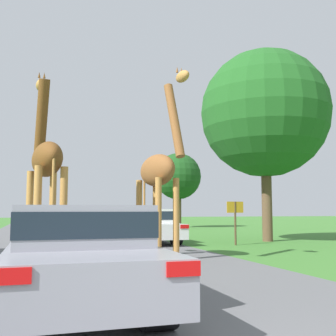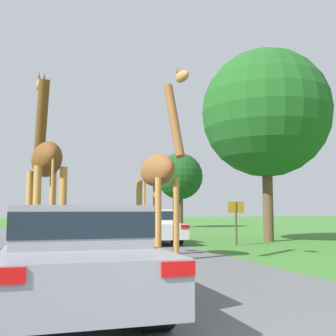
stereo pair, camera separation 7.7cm
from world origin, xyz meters
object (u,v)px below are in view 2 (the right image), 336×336
object	(u,v)px
car_lead_maroon	(77,253)
car_queue_left	(150,225)
car_queue_right	(88,223)
giraffe_companion	(45,164)
tree_left_edge	(266,113)
sign_post	(236,215)
tree_right_cluster	(180,177)
giraffe_near_road	(159,174)

from	to	relation	value
car_lead_maroon	car_queue_left	world-z (taller)	car_lead_maroon
car_queue_left	car_queue_right	bearing A→B (deg)	113.30
giraffe_companion	car_lead_maroon	distance (m)	4.61
tree_left_edge	car_queue_right	bearing A→B (deg)	142.82
car_queue_right	car_queue_left	distance (m)	5.21
car_lead_maroon	tree_left_edge	bearing A→B (deg)	49.03
car_queue_left	sign_post	distance (m)	3.67
giraffe_companion	car_queue_right	size ratio (longest dim) A/B	1.12
car_lead_maroon	sign_post	world-z (taller)	sign_post
car_queue_left	tree_right_cluster	distance (m)	16.11
tree_left_edge	tree_right_cluster	distance (m)	15.37
giraffe_near_road	sign_post	bearing A→B (deg)	-150.46
giraffe_near_road	car_queue_right	world-z (taller)	giraffe_near_road
car_queue_left	sign_post	world-z (taller)	sign_post
giraffe_near_road	tree_right_cluster	bearing A→B (deg)	-121.71
tree_right_cluster	giraffe_near_road	bearing A→B (deg)	-109.90
giraffe_near_road	tree_right_cluster	xyz separation A→B (m)	(7.35, 20.31, 1.63)
car_lead_maroon	car_queue_right	world-z (taller)	car_lead_maroon
tree_right_cluster	tree_left_edge	bearing A→B (deg)	-93.55
car_queue_right	tree_left_edge	world-z (taller)	tree_left_edge
giraffe_near_road	car_lead_maroon	world-z (taller)	giraffe_near_road
car_lead_maroon	car_queue_right	xyz separation A→B (m)	(1.83, 15.98, -0.05)
car_queue_right	car_queue_left	size ratio (longest dim) A/B	0.96
sign_post	car_lead_maroon	bearing A→B (deg)	-127.05
giraffe_near_road	car_queue_right	size ratio (longest dim) A/B	1.14
car_queue_left	tree_right_cluster	bearing A→B (deg)	67.06
giraffe_near_road	tree_left_edge	size ratio (longest dim) A/B	0.60
car_queue_right	tree_right_cluster	distance (m)	13.16
car_lead_maroon	car_queue_right	size ratio (longest dim) A/B	0.96
car_queue_right	tree_right_cluster	bearing A→B (deg)	49.87
car_queue_right	giraffe_near_road	bearing A→B (deg)	-85.34
car_queue_right	tree_left_edge	bearing A→B (deg)	-37.18
sign_post	tree_left_edge	bearing A→B (deg)	31.86
tree_right_cluster	sign_post	size ratio (longest dim) A/B	3.47
car_queue_left	sign_post	xyz separation A→B (m)	(2.97, -2.11, 0.44)
tree_right_cluster	sign_post	distance (m)	17.18
car_lead_maroon	sign_post	distance (m)	11.39
giraffe_near_road	sign_post	world-z (taller)	giraffe_near_road
tree_right_cluster	sign_post	xyz separation A→B (m)	(-3.18, -16.64, -2.83)
tree_right_cluster	car_lead_maroon	bearing A→B (deg)	-111.32
giraffe_companion	car_lead_maroon	xyz separation A→B (m)	(0.43, -4.27, -1.70)
car_lead_maroon	giraffe_companion	bearing A→B (deg)	95.81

